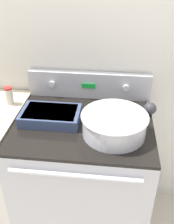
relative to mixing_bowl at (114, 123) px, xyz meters
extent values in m
cube|color=silver|center=(-0.18, 0.46, 0.25)|extent=(8.00, 0.05, 2.50)
cube|color=#BCBCC1|center=(-0.18, 0.09, -0.54)|extent=(0.81, 0.67, 0.91)
cube|color=black|center=(-0.18, 0.09, -0.08)|extent=(0.81, 0.67, 0.02)
cylinder|color=silver|center=(-0.18, -0.26, -0.15)|extent=(0.66, 0.02, 0.02)
cube|color=#BCBCC1|center=(-0.18, 0.40, 0.02)|extent=(0.81, 0.05, 0.18)
cylinder|color=white|center=(-0.42, 0.37, 0.03)|extent=(0.04, 0.02, 0.04)
cylinder|color=white|center=(0.06, 0.37, 0.03)|extent=(0.04, 0.02, 0.04)
cube|color=green|center=(-0.18, 0.37, 0.03)|extent=(0.09, 0.01, 0.03)
cylinder|color=silver|center=(0.00, 0.00, -0.01)|extent=(0.34, 0.34, 0.12)
torus|color=silver|center=(0.00, 0.00, 0.05)|extent=(0.36, 0.36, 0.01)
cylinder|color=beige|center=(0.00, 0.00, 0.03)|extent=(0.31, 0.31, 0.02)
cube|color=#38476B|center=(-0.37, 0.09, -0.04)|extent=(0.34, 0.22, 0.06)
cube|color=beige|center=(-0.37, 0.09, -0.02)|extent=(0.30, 0.19, 0.04)
cylinder|color=#333338|center=(0.21, 0.34, -0.06)|extent=(0.01, 0.23, 0.01)
sphere|color=#333338|center=(0.21, 0.23, -0.03)|extent=(0.08, 0.08, 0.08)
cylinder|color=beige|center=(-0.67, 0.23, -0.01)|extent=(0.05, 0.05, 0.10)
cylinder|color=red|center=(-0.67, 0.23, 0.05)|extent=(0.05, 0.05, 0.01)
camera|label=1|loc=(-0.01, -1.16, 0.79)|focal=42.00mm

